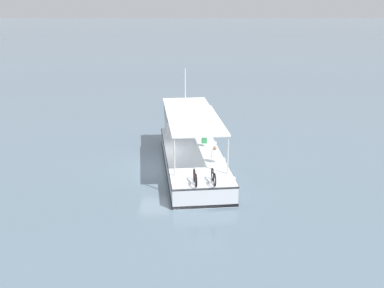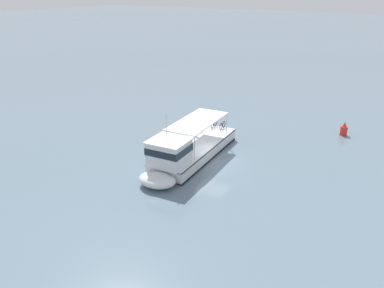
% 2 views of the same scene
% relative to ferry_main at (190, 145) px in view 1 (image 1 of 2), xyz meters
% --- Properties ---
extents(ground_plane, '(400.00, 400.00, 0.00)m').
position_rel_ferry_main_xyz_m(ground_plane, '(-1.32, 1.83, -1.01)').
color(ground_plane, slate).
extents(ferry_main, '(13.01, 4.41, 5.32)m').
position_rel_ferry_main_xyz_m(ferry_main, '(0.00, 0.00, 0.00)').
color(ferry_main, silver).
rests_on(ferry_main, ground).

